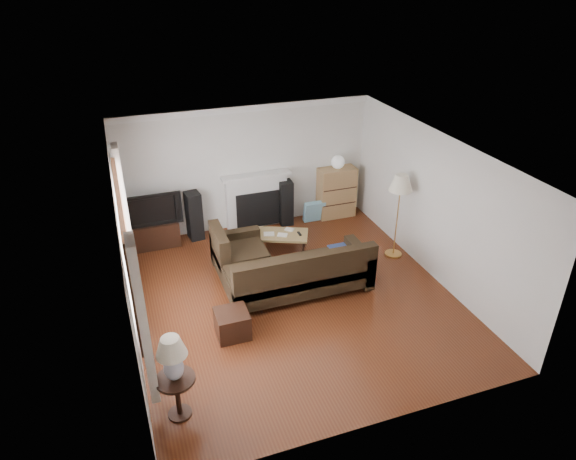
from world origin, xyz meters
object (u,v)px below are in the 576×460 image
object	(u,v)px
sectional_sofa	(299,270)
side_table	(178,396)
coffee_table	(281,242)
floor_lamp	(397,216)
bookshelf	(336,192)
tv_stand	(153,234)

from	to	relation	value
sectional_sofa	side_table	size ratio (longest dim) A/B	4.37
coffee_table	floor_lamp	bearing A→B (deg)	0.98
bookshelf	sectional_sofa	bearing A→B (deg)	-126.05
floor_lamp	coffee_table	bearing A→B (deg)	157.31
coffee_table	floor_lamp	distance (m)	2.19
tv_stand	sectional_sofa	size ratio (longest dim) A/B	0.38
bookshelf	side_table	world-z (taller)	bookshelf
sectional_sofa	coffee_table	size ratio (longest dim) A/B	2.63
bookshelf	coffee_table	world-z (taller)	bookshelf
tv_stand	bookshelf	size ratio (longest dim) A/B	0.91
sectional_sofa	bookshelf	bearing A→B (deg)	53.95
bookshelf	side_table	bearing A→B (deg)	-132.71
tv_stand	side_table	size ratio (longest dim) A/B	1.67
side_table	bookshelf	bearing A→B (deg)	47.29
tv_stand	sectional_sofa	bearing A→B (deg)	-48.56
side_table	floor_lamp	bearing A→B (deg)	29.62
coffee_table	side_table	distance (m)	4.10
bookshelf	floor_lamp	distance (m)	1.92
bookshelf	side_table	distance (m)	5.93
tv_stand	floor_lamp	distance (m)	4.61
bookshelf	side_table	xyz separation A→B (m)	(-4.02, -4.35, -0.24)
bookshelf	floor_lamp	world-z (taller)	floor_lamp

